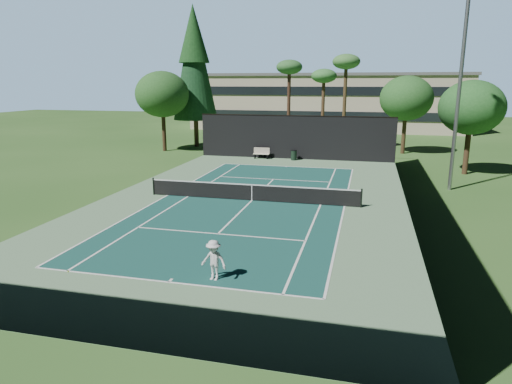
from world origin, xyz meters
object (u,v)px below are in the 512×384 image
(tennis_ball_a, at_px, (68,271))
(tennis_ball_b, at_px, (211,192))
(tennis_ball_c, at_px, (303,195))
(tennis_ball_d, at_px, (176,186))
(tennis_net, at_px, (252,192))
(trash_bin, at_px, (294,155))
(player, at_px, (214,260))
(park_bench, at_px, (261,153))

(tennis_ball_a, height_order, tennis_ball_b, tennis_ball_b)
(tennis_ball_c, distance_m, tennis_ball_d, 8.90)
(tennis_net, height_order, trash_bin, tennis_net)
(tennis_ball_c, bearing_deg, tennis_net, -144.63)
(tennis_net, height_order, player, player)
(tennis_ball_a, xyz_separation_m, park_bench, (1.00, 27.40, 0.52))
(trash_bin, bearing_deg, tennis_ball_d, -115.62)
(park_bench, relative_size, trash_bin, 1.59)
(tennis_ball_b, bearing_deg, tennis_ball_a, -93.81)
(player, bearing_deg, trash_bin, 101.78)
(tennis_ball_b, distance_m, park_bench, 13.98)
(tennis_ball_b, xyz_separation_m, trash_bin, (3.20, 13.78, 0.44))
(tennis_net, relative_size, tennis_ball_b, 187.25)
(tennis_ball_a, xyz_separation_m, tennis_ball_d, (-2.01, 14.48, 0.00))
(player, distance_m, tennis_ball_d, 15.74)
(tennis_ball_a, distance_m, tennis_ball_d, 14.62)
(park_bench, bearing_deg, tennis_ball_d, -103.14)
(tennis_ball_d, distance_m, trash_bin, 14.13)
(tennis_ball_c, distance_m, park_bench, 14.68)
(tennis_ball_d, bearing_deg, tennis_ball_b, -19.92)
(tennis_ball_b, distance_m, tennis_ball_c, 6.00)
(tennis_ball_d, bearing_deg, tennis_net, -22.80)
(tennis_ball_a, distance_m, tennis_ball_b, 13.45)
(player, distance_m, park_bench, 27.10)
(tennis_net, distance_m, tennis_ball_b, 3.52)
(tennis_ball_d, bearing_deg, park_bench, 76.86)
(tennis_ball_b, bearing_deg, park_bench, 89.55)
(tennis_ball_d, height_order, trash_bin, trash_bin)
(tennis_ball_d, xyz_separation_m, trash_bin, (6.10, 12.73, 0.44))
(tennis_ball_b, height_order, tennis_ball_d, tennis_ball_b)
(tennis_ball_a, relative_size, tennis_ball_b, 0.86)
(park_bench, height_order, trash_bin, park_bench)
(tennis_ball_a, relative_size, park_bench, 0.04)
(player, relative_size, trash_bin, 1.58)
(tennis_ball_b, bearing_deg, player, -70.05)
(player, height_order, tennis_ball_c, player)
(player, xyz_separation_m, park_bench, (-4.52, 26.72, -0.20))
(tennis_ball_c, bearing_deg, tennis_ball_a, -116.23)
(player, bearing_deg, tennis_ball_a, -164.32)
(park_bench, bearing_deg, tennis_ball_b, -90.45)
(tennis_net, bearing_deg, tennis_ball_b, 154.63)
(tennis_net, xyz_separation_m, player, (1.49, -11.26, 0.19))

